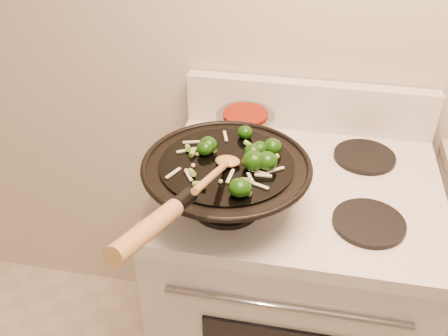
# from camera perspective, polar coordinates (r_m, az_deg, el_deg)

# --- Properties ---
(stove) EXTENTS (0.78, 0.67, 1.08)m
(stove) POSITION_cam_1_polar(r_m,az_deg,el_deg) (1.71, 7.32, -13.58)
(stove) COLOR silver
(stove) RESTS_ON ground
(wok) EXTENTS (0.42, 0.69, 0.27)m
(wok) POSITION_cam_1_polar(r_m,az_deg,el_deg) (1.24, 0.20, -1.65)
(wok) COLOR black
(wok) RESTS_ON stove
(stirfry) EXTENTS (0.27, 0.29, 0.05)m
(stirfry) POSITION_cam_1_polar(r_m,az_deg,el_deg) (1.20, 2.41, 1.14)
(stirfry) COLOR #113708
(stirfry) RESTS_ON wok
(wooden_spoon) EXTENTS (0.07, 0.28, 0.11)m
(wooden_spoon) POSITION_cam_1_polar(r_m,az_deg,el_deg) (1.13, -0.52, -0.11)
(wooden_spoon) COLOR #A97842
(wooden_spoon) RESTS_ON wok
(saucepan) EXTENTS (0.17, 0.28, 0.10)m
(saucepan) POSITION_cam_1_polar(r_m,az_deg,el_deg) (1.50, 2.43, 4.56)
(saucepan) COLOR gray
(saucepan) RESTS_ON stove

